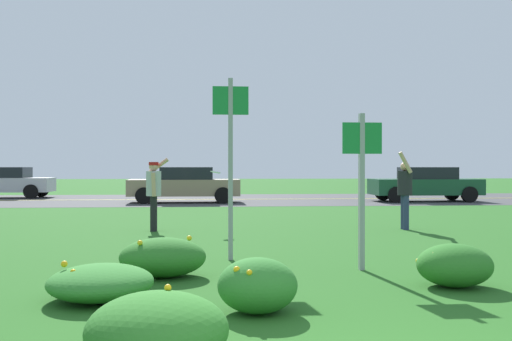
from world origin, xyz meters
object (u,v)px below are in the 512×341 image
(sign_post_by_roadside, at_px, (362,174))
(frisbee_white, at_px, (216,172))
(car_tan_center_right, at_px, (185,185))
(car_silver_rightmost, at_px, (3,182))
(person_thrower_red_cap_gray_shirt, at_px, (154,189))
(person_catcher_dark_shirt, at_px, (405,189))
(sign_post_near_path, at_px, (230,151))
(car_dark_green_center_left, at_px, (425,184))

(sign_post_by_roadside, relative_size, frisbee_white, 9.39)
(frisbee_white, bearing_deg, car_tan_center_right, 95.57)
(car_silver_rightmost, bearing_deg, person_thrower_red_cap_gray_shirt, -61.58)
(person_thrower_red_cap_gray_shirt, bearing_deg, person_catcher_dark_shirt, -1.33)
(sign_post_by_roadside, distance_m, car_silver_rightmost, 23.98)
(car_tan_center_right, bearing_deg, sign_post_near_path, -85.37)
(car_tan_center_right, bearing_deg, car_dark_green_center_left, 0.00)
(person_thrower_red_cap_gray_shirt, height_order, car_dark_green_center_left, person_thrower_red_cap_gray_shirt)
(sign_post_near_path, height_order, car_silver_rightmost, sign_post_near_path)
(car_dark_green_center_left, height_order, car_silver_rightmost, same)
(sign_post_near_path, distance_m, car_dark_green_center_left, 17.75)
(sign_post_near_path, relative_size, car_silver_rightmost, 0.63)
(frisbee_white, bearing_deg, car_dark_green_center_left, 50.66)
(sign_post_near_path, xyz_separation_m, frisbee_white, (-0.16, 4.30, -0.37))
(frisbee_white, relative_size, car_dark_green_center_left, 0.05)
(person_catcher_dark_shirt, bearing_deg, car_dark_green_center_left, 67.24)
(frisbee_white, bearing_deg, person_thrower_red_cap_gray_shirt, 176.71)
(car_tan_center_right, distance_m, car_silver_rightmost, 9.77)
(person_catcher_dark_shirt, height_order, frisbee_white, person_catcher_dark_shirt)
(sign_post_near_path, height_order, car_dark_green_center_left, sign_post_near_path)
(person_catcher_dark_shirt, xyz_separation_m, car_dark_green_center_left, (4.65, 11.09, -0.20))
(person_thrower_red_cap_gray_shirt, bearing_deg, car_dark_green_center_left, 46.38)
(sign_post_near_path, relative_size, car_dark_green_center_left, 0.63)
(car_silver_rightmost, bearing_deg, sign_post_by_roadside, -60.70)
(person_catcher_dark_shirt, bearing_deg, car_silver_rightmost, 132.25)
(sign_post_by_roadside, distance_m, person_catcher_dark_shirt, 5.86)
(person_thrower_red_cap_gray_shirt, xyz_separation_m, car_silver_rightmost, (-8.36, 15.45, -0.22))
(person_thrower_red_cap_gray_shirt, distance_m, car_dark_green_center_left, 15.14)
(sign_post_by_roadside, bearing_deg, frisbee_white, 110.14)
(sign_post_by_roadside, xyz_separation_m, frisbee_white, (-1.97, 5.37, -0.01))
(sign_post_near_path, bearing_deg, person_thrower_red_cap_gray_shirt, 109.62)
(person_thrower_red_cap_gray_shirt, xyz_separation_m, car_tan_center_right, (0.32, 10.96, -0.22))
(sign_post_by_roadside, xyz_separation_m, car_silver_rightmost, (-11.73, 20.90, -0.61))
(sign_post_by_roadside, bearing_deg, sign_post_near_path, 149.24)
(frisbee_white, xyz_separation_m, car_tan_center_right, (-1.08, 11.04, -0.60))
(sign_post_near_path, relative_size, sign_post_by_roadside, 1.29)
(sign_post_by_roadside, xyz_separation_m, person_catcher_dark_shirt, (2.42, 5.32, -0.40))
(person_catcher_dark_shirt, height_order, car_tan_center_right, person_catcher_dark_shirt)
(sign_post_near_path, distance_m, car_silver_rightmost, 22.19)
(sign_post_near_path, bearing_deg, person_catcher_dark_shirt, 45.10)
(sign_post_by_roadside, height_order, car_silver_rightmost, sign_post_by_roadside)
(car_dark_green_center_left, bearing_deg, sign_post_near_path, -120.08)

